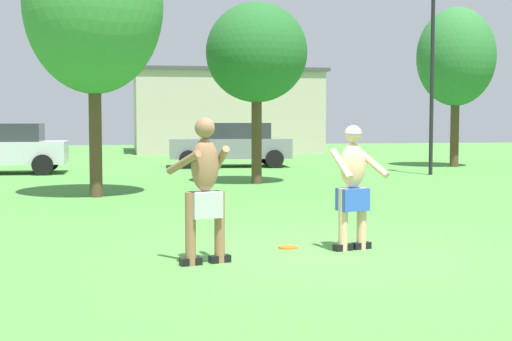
# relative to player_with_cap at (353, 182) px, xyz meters

# --- Properties ---
(ground_plane) EXTENTS (80.00, 80.00, 0.00)m
(ground_plane) POSITION_rel_player_with_cap_xyz_m (-0.38, -0.19, -0.91)
(ground_plane) COLOR #4C8E3D
(player_with_cap) EXTENTS (0.74, 0.65, 1.66)m
(player_with_cap) POSITION_rel_player_with_cap_xyz_m (0.00, 0.00, 0.00)
(player_with_cap) COLOR black
(player_with_cap) RESTS_ON ground_plane
(player_in_gray) EXTENTS (0.77, 0.68, 1.75)m
(player_in_gray) POSITION_rel_player_with_cap_xyz_m (-2.03, -0.59, 0.02)
(player_in_gray) COLOR black
(player_in_gray) RESTS_ON ground_plane
(frisbee) EXTENTS (0.26, 0.26, 0.03)m
(frisbee) POSITION_rel_player_with_cap_xyz_m (-0.81, 0.28, -0.90)
(frisbee) COLOR orange
(frisbee) RESTS_ON ground_plane
(car_gray_mid_lot) EXTENTS (4.40, 2.23, 1.58)m
(car_gray_mid_lot) POSITION_rel_player_with_cap_xyz_m (0.88, 17.05, -0.09)
(car_gray_mid_lot) COLOR slate
(car_gray_mid_lot) RESTS_ON ground_plane
(lamp_post) EXTENTS (0.60, 0.24, 5.73)m
(lamp_post) POSITION_rel_player_with_cap_xyz_m (6.39, 12.16, 2.60)
(lamp_post) COLOR black
(lamp_post) RESTS_ON ground_plane
(outbuilding_behind_lot) EXTENTS (9.57, 7.27, 4.21)m
(outbuilding_behind_lot) POSITION_rel_player_with_cap_xyz_m (2.31, 29.45, 1.20)
(outbuilding_behind_lot) COLOR #B2A893
(outbuilding_behind_lot) RESTS_ON ground_plane
(tree_right_field) EXTENTS (3.03, 3.03, 6.18)m
(tree_right_field) POSITION_rel_player_with_cap_xyz_m (-3.56, 7.39, 3.30)
(tree_right_field) COLOR #4C3823
(tree_right_field) RESTS_ON ground_plane
(tree_behind_players) EXTENTS (2.78, 2.78, 5.68)m
(tree_behind_players) POSITION_rel_player_with_cap_xyz_m (8.78, 15.58, 3.00)
(tree_behind_players) COLOR #4C3823
(tree_behind_players) RESTS_ON ground_plane
(tree_near_building) EXTENTS (2.68, 2.68, 4.80)m
(tree_near_building) POSITION_rel_player_with_cap_xyz_m (0.54, 10.06, 2.55)
(tree_near_building) COLOR #4C3823
(tree_near_building) RESTS_ON ground_plane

